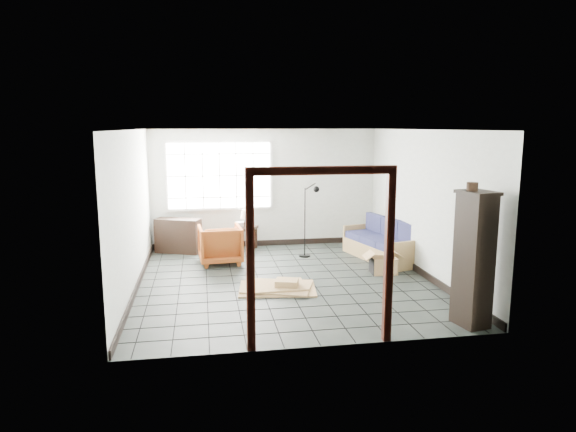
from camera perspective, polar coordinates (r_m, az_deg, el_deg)
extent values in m
plane|color=black|center=(9.01, -0.33, -7.20)|extent=(5.50, 5.50, 0.00)
cube|color=#B9C0B8|center=(11.41, -2.56, 3.11)|extent=(5.00, 0.02, 2.60)
cube|color=#B9C0B8|center=(6.07, 3.84, -2.99)|extent=(5.00, 0.02, 2.60)
cube|color=#B9C0B8|center=(8.68, -16.86, 0.53)|extent=(0.02, 5.50, 2.60)
cube|color=#B9C0B8|center=(9.44, 14.81, 1.36)|extent=(0.02, 5.50, 2.60)
cube|color=white|center=(8.61, -0.35, 9.57)|extent=(5.00, 5.50, 0.02)
cube|color=black|center=(11.61, -2.50, -2.99)|extent=(4.95, 0.03, 0.12)
cube|color=black|center=(8.95, -16.33, -7.32)|extent=(0.03, 5.45, 0.12)
cube|color=black|center=(9.69, 14.38, -5.92)|extent=(0.03, 5.45, 0.12)
cube|color=silver|center=(11.27, -7.62, 4.48)|extent=(2.32, 0.06, 1.52)
cube|color=white|center=(11.23, -7.61, 4.46)|extent=(2.20, 0.02, 1.40)
cube|color=#3A150D|center=(6.04, -4.21, -5.49)|extent=(0.10, 0.08, 2.10)
cube|color=#3A150D|center=(6.42, 11.14, -4.73)|extent=(0.10, 0.08, 2.10)
cube|color=#3A150D|center=(5.98, 3.82, 5.08)|extent=(1.80, 0.08, 0.10)
cube|color=olive|center=(10.56, 10.27, -3.91)|extent=(1.11, 1.86, 0.31)
cube|color=olive|center=(9.83, 13.24, -4.32)|extent=(0.69, 0.23, 0.56)
cube|color=olive|center=(11.27, 7.72, -2.33)|extent=(0.69, 0.23, 0.56)
cube|color=olive|center=(10.67, 11.72, -2.04)|extent=(0.50, 1.71, 0.61)
cube|color=#1A1D43|center=(10.04, 12.08, -3.36)|extent=(0.75, 0.70, 0.14)
cube|color=#1A1D43|center=(10.15, 13.27, -2.06)|extent=(0.26, 0.57, 0.45)
cube|color=#1A1D43|center=(10.50, 10.23, -2.71)|extent=(0.75, 0.70, 0.14)
cube|color=#1A1D43|center=(10.60, 11.40, -1.48)|extent=(0.26, 0.57, 0.45)
cube|color=#1A1D43|center=(10.97, 8.54, -2.12)|extent=(0.75, 0.70, 0.14)
cube|color=#1A1D43|center=(11.06, 9.67, -0.95)|extent=(0.26, 0.57, 0.45)
imported|color=#8E5314|center=(10.13, -7.55, -2.93)|extent=(0.86, 0.82, 0.83)
cube|color=black|center=(11.15, -4.79, -1.33)|extent=(0.61, 0.61, 0.06)
cube|color=black|center=(11.09, -5.98, -2.74)|extent=(0.06, 0.06, 0.46)
cube|color=black|center=(10.97, -4.15, -2.85)|extent=(0.06, 0.06, 0.46)
cube|color=black|center=(11.43, -5.36, -2.34)|extent=(0.06, 0.06, 0.46)
cube|color=black|center=(11.32, -3.58, -2.44)|extent=(0.06, 0.06, 0.46)
cylinder|color=black|center=(11.11, -4.66, -0.87)|extent=(0.12, 0.12, 0.13)
cylinder|color=black|center=(11.09, -4.67, -0.29)|extent=(0.03, 0.03, 0.10)
cone|color=#F1DCC5|center=(11.07, -4.68, 0.24)|extent=(0.32, 0.32, 0.19)
cube|color=silver|center=(11.21, -5.10, -0.88)|extent=(0.30, 0.26, 0.09)
cylinder|color=black|center=(11.17, -5.75, -0.93)|extent=(0.03, 0.06, 0.06)
cylinder|color=black|center=(10.64, 1.86, -4.44)|extent=(0.31, 0.31, 0.03)
cylinder|color=black|center=(10.49, 1.88, -0.70)|extent=(0.03, 0.03, 1.40)
cylinder|color=black|center=(10.40, 2.54, 3.32)|extent=(0.23, 0.11, 0.13)
sphere|color=black|center=(10.44, 3.17, 2.99)|extent=(0.16, 0.16, 0.13)
cube|color=black|center=(11.15, -12.09, -2.14)|extent=(1.01, 0.68, 0.73)
cube|color=black|center=(11.15, -12.09, -2.09)|extent=(0.93, 0.61, 0.03)
cube|color=black|center=(7.26, 19.93, -4.63)|extent=(0.42, 0.51, 1.81)
cube|color=black|center=(7.10, 20.36, 2.45)|extent=(0.47, 0.56, 0.05)
cylinder|color=black|center=(7.07, 19.80, 3.09)|extent=(0.17, 0.17, 0.11)
cube|color=olive|center=(9.62, 10.51, -6.21)|extent=(0.46, 0.37, 0.02)
cube|color=black|center=(9.52, 9.27, -5.46)|extent=(0.04, 0.35, 0.30)
cube|color=olive|center=(9.64, 11.79, -5.34)|extent=(0.04, 0.35, 0.30)
cube|color=olive|center=(9.42, 10.85, -5.68)|extent=(0.44, 0.04, 0.30)
cube|color=olive|center=(9.74, 10.24, -5.14)|extent=(0.44, 0.04, 0.30)
cube|color=olive|center=(9.45, 8.95, -4.30)|extent=(0.19, 0.36, 0.12)
cube|color=olive|center=(9.61, 12.18, -4.17)|extent=(0.19, 0.36, 0.12)
cube|color=olive|center=(8.55, -1.19, -8.05)|extent=(1.35, 1.04, 0.03)
cube|color=olive|center=(8.55, -1.19, -7.89)|extent=(1.29, 1.11, 0.03)
cube|color=olive|center=(8.54, -1.19, -7.72)|extent=(0.95, 0.70, 0.03)
cube|color=olive|center=(8.47, -0.14, -7.42)|extent=(0.43, 0.38, 0.10)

